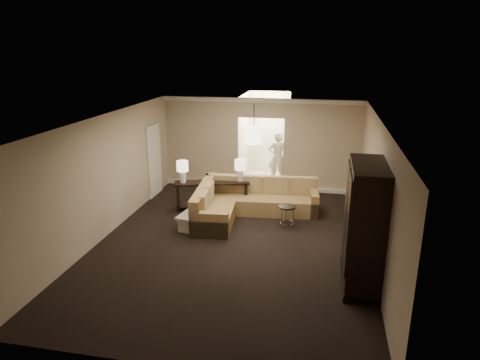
% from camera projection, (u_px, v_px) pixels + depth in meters
% --- Properties ---
extents(ground, '(8.00, 8.00, 0.00)m').
position_uv_depth(ground, '(233.00, 243.00, 9.67)').
color(ground, black).
rests_on(ground, ground).
extents(wall_back, '(6.00, 0.04, 2.80)m').
position_uv_depth(wall_back, '(261.00, 144.00, 12.99)').
color(wall_back, '#C4AE94').
rests_on(wall_back, ground).
extents(wall_front, '(6.00, 0.04, 2.80)m').
position_uv_depth(wall_front, '(167.00, 279.00, 5.51)').
color(wall_front, '#C4AE94').
rests_on(wall_front, ground).
extents(wall_left, '(0.04, 8.00, 2.80)m').
position_uv_depth(wall_left, '(105.00, 176.00, 9.81)').
color(wall_left, '#C4AE94').
rests_on(wall_left, ground).
extents(wall_right, '(0.04, 8.00, 2.80)m').
position_uv_depth(wall_right, '(377.00, 193.00, 8.69)').
color(wall_right, '#C4AE94').
rests_on(wall_right, ground).
extents(ceiling, '(6.00, 8.00, 0.02)m').
position_uv_depth(ceiling, '(233.00, 120.00, 8.83)').
color(ceiling, silver).
rests_on(ceiling, wall_back).
extents(crown_molding, '(6.00, 0.10, 0.12)m').
position_uv_depth(crown_molding, '(261.00, 100.00, 12.54)').
color(crown_molding, white).
rests_on(crown_molding, wall_back).
extents(baseboard, '(6.00, 0.10, 0.12)m').
position_uv_depth(baseboard, '(260.00, 187.00, 13.34)').
color(baseboard, white).
rests_on(baseboard, ground).
extents(side_door, '(0.05, 0.90, 2.10)m').
position_uv_depth(side_door, '(154.00, 160.00, 12.53)').
color(side_door, white).
rests_on(side_door, ground).
extents(foyer, '(1.44, 2.02, 2.80)m').
position_uv_depth(foyer, '(267.00, 139.00, 14.27)').
color(foyer, silver).
rests_on(foyer, ground).
extents(sectional_sofa, '(3.12, 2.58, 0.91)m').
position_uv_depth(sectional_sofa, '(245.00, 202.00, 11.14)').
color(sectional_sofa, brown).
rests_on(sectional_sofa, ground).
extents(coffee_table, '(1.09, 1.09, 0.39)m').
position_uv_depth(coffee_table, '(201.00, 221.00, 10.41)').
color(coffee_table, silver).
rests_on(coffee_table, ground).
extents(console_table, '(2.04, 0.99, 0.77)m').
position_uv_depth(console_table, '(212.00, 193.00, 11.59)').
color(console_table, black).
rests_on(console_table, ground).
extents(armoire, '(0.69, 1.60, 2.30)m').
position_uv_depth(armoire, '(364.00, 228.00, 7.77)').
color(armoire, black).
rests_on(armoire, ground).
extents(drink_table, '(0.42, 0.42, 0.53)m').
position_uv_depth(drink_table, '(287.00, 212.00, 10.47)').
color(drink_table, black).
rests_on(drink_table, ground).
extents(table_lamp_left, '(0.31, 0.31, 0.59)m').
position_uv_depth(table_lamp_left, '(182.00, 168.00, 11.32)').
color(table_lamp_left, white).
rests_on(table_lamp_left, console_table).
extents(table_lamp_right, '(0.31, 0.31, 0.59)m').
position_uv_depth(table_lamp_right, '(240.00, 167.00, 11.44)').
color(table_lamp_right, white).
rests_on(table_lamp_right, console_table).
extents(pendant_light, '(0.38, 0.38, 1.09)m').
position_uv_depth(pendant_light, '(254.00, 135.00, 11.61)').
color(pendant_light, black).
rests_on(pendant_light, ceiling).
extents(person, '(0.73, 0.54, 1.87)m').
position_uv_depth(person, '(277.00, 155.00, 13.65)').
color(person, beige).
rests_on(person, ground).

